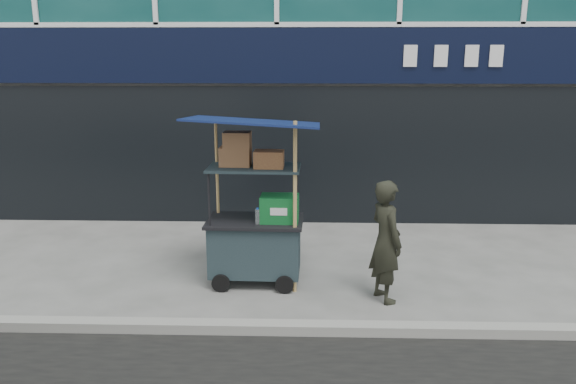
{
  "coord_description": "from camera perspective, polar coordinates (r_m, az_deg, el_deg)",
  "views": [
    {
      "loc": [
        0.47,
        -5.73,
        2.96
      ],
      "look_at": [
        0.26,
        1.2,
        1.23
      ],
      "focal_mm": 35.0,
      "sensor_mm": 36.0,
      "label": 1
    }
  ],
  "objects": [
    {
      "name": "vendor_cart",
      "position": [
        7.28,
        -3.24,
        -3.44
      ],
      "size": [
        1.67,
        1.2,
        2.22
      ],
      "rotation": [
        0.0,
        0.0,
        -0.03
      ],
      "color": "#1B2A2E",
      "rests_on": "ground"
    },
    {
      "name": "vendor_man",
      "position": [
        6.87,
        9.91,
        -4.94
      ],
      "size": [
        0.54,
        0.65,
        1.5
      ],
      "primitive_type": "imported",
      "rotation": [
        0.0,
        0.0,
        1.97
      ],
      "color": "black",
      "rests_on": "ground"
    },
    {
      "name": "ground",
      "position": [
        6.46,
        -2.72,
        -13.25
      ],
      "size": [
        80.0,
        80.0,
        0.0
      ],
      "primitive_type": "plane",
      "color": "#5E5F5A",
      "rests_on": "ground"
    },
    {
      "name": "curb",
      "position": [
        6.26,
        -2.87,
        -13.6
      ],
      "size": [
        80.0,
        0.18,
        0.12
      ],
      "primitive_type": "cube",
      "color": "gray",
      "rests_on": "ground"
    }
  ]
}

